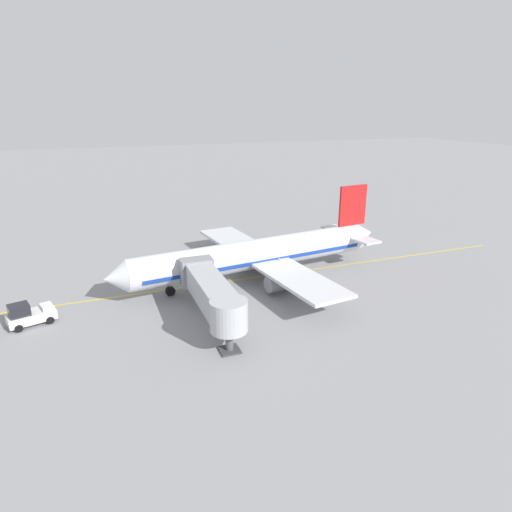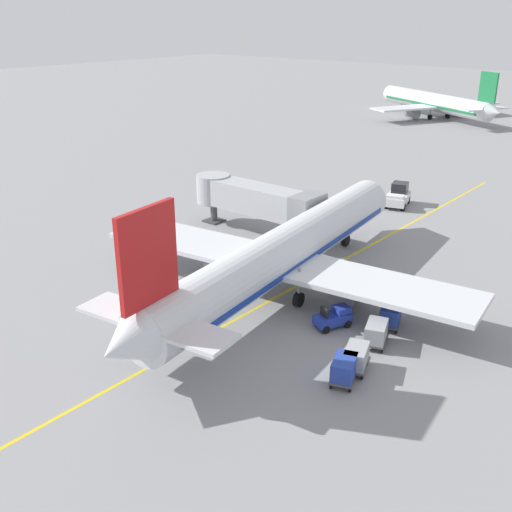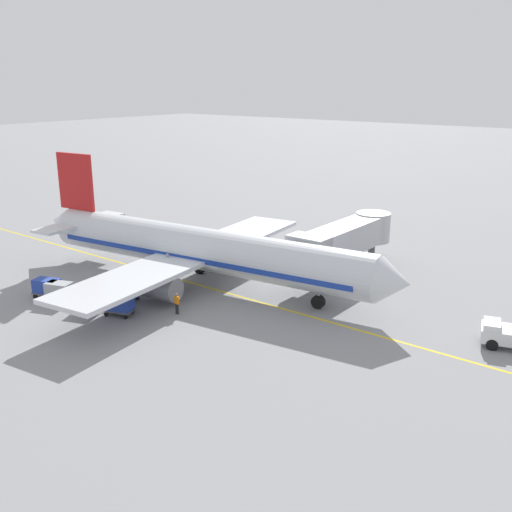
% 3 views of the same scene
% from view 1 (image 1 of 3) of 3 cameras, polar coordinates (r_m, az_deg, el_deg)
% --- Properties ---
extents(ground_plane, '(400.00, 400.00, 0.00)m').
position_cam_1_polar(ground_plane, '(56.30, -1.68, -2.98)').
color(ground_plane, gray).
extents(gate_lead_in_line, '(0.24, 80.00, 0.01)m').
position_cam_1_polar(gate_lead_in_line, '(56.30, -1.68, -2.97)').
color(gate_lead_in_line, gold).
rests_on(gate_lead_in_line, ground).
extents(parked_airliner, '(30.42, 37.33, 10.63)m').
position_cam_1_polar(parked_airliner, '(55.52, 0.23, 0.21)').
color(parked_airliner, silver).
rests_on(parked_airliner, ground).
extents(jet_bridge, '(14.27, 3.50, 4.98)m').
position_cam_1_polar(jet_bridge, '(43.95, -5.70, -4.66)').
color(jet_bridge, '#A8AAAF').
rests_on(jet_bridge, ground).
extents(pushback_tractor, '(3.37, 4.85, 2.40)m').
position_cam_1_polar(pushback_tractor, '(50.00, -27.04, -6.71)').
color(pushback_tractor, silver).
rests_on(pushback_tractor, ground).
extents(baggage_tug_lead, '(2.11, 2.77, 1.62)m').
position_cam_1_polar(baggage_tug_lead, '(62.60, 0.26, 0.00)').
color(baggage_tug_lead, '#1E339E').
rests_on(baggage_tug_lead, ground).
extents(baggage_cart_front, '(1.98, 2.96, 1.58)m').
position_cam_1_polar(baggage_cart_front, '(64.37, -2.76, 0.74)').
color(baggage_cart_front, '#4C4C51').
rests_on(baggage_cart_front, ground).
extents(baggage_cart_second_in_train, '(1.98, 2.96, 1.58)m').
position_cam_1_polar(baggage_cart_second_in_train, '(65.68, -0.56, 1.13)').
color(baggage_cart_second_in_train, '#4C4C51').
rests_on(baggage_cart_second_in_train, ground).
extents(baggage_cart_third_in_train, '(1.98, 2.96, 1.58)m').
position_cam_1_polar(baggage_cart_third_in_train, '(67.39, 2.00, 1.58)').
color(baggage_cart_third_in_train, '#4C4C51').
rests_on(baggage_cart_third_in_train, ground).
extents(baggage_cart_tail_end, '(1.98, 2.96, 1.58)m').
position_cam_1_polar(baggage_cart_tail_end, '(68.10, 3.16, 1.75)').
color(baggage_cart_tail_end, '#4C4C51').
rests_on(baggage_cart_tail_end, ground).
extents(ground_crew_wing_walker, '(0.28, 0.73, 1.69)m').
position_cam_1_polar(ground_crew_wing_walker, '(60.82, -4.88, -0.40)').
color(ground_crew_wing_walker, '#232328').
rests_on(ground_crew_wing_walker, ground).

